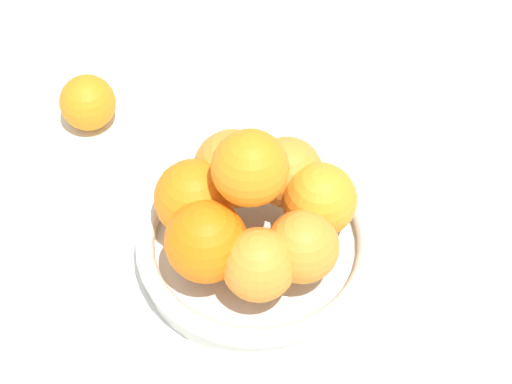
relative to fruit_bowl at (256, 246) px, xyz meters
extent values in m
plane|color=silver|center=(0.00, 0.00, -0.02)|extent=(4.00, 4.00, 0.00)
cylinder|color=silver|center=(0.00, 0.00, -0.01)|extent=(0.23, 0.23, 0.02)
torus|color=silver|center=(0.00, 0.00, 0.01)|extent=(0.24, 0.24, 0.02)
sphere|color=orange|center=(-0.03, -0.05, 0.06)|extent=(0.08, 0.08, 0.08)
sphere|color=orange|center=(0.02, -0.06, 0.06)|extent=(0.08, 0.08, 0.08)
sphere|color=orange|center=(0.06, -0.02, 0.06)|extent=(0.08, 0.08, 0.08)
sphere|color=orange|center=(0.05, 0.03, 0.05)|extent=(0.07, 0.07, 0.07)
sphere|color=orange|center=(0.01, 0.06, 0.05)|extent=(0.07, 0.07, 0.07)
sphere|color=orange|center=(-0.04, 0.04, 0.06)|extent=(0.07, 0.07, 0.07)
sphere|color=orange|center=(-0.06, 0.00, 0.06)|extent=(0.07, 0.07, 0.07)
sphere|color=orange|center=(0.00, -0.01, 0.12)|extent=(0.07, 0.07, 0.07)
sphere|color=orange|center=(-0.06, -0.26, 0.01)|extent=(0.06, 0.06, 0.06)
camera|label=1|loc=(0.42, 0.26, 0.70)|focal=60.00mm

